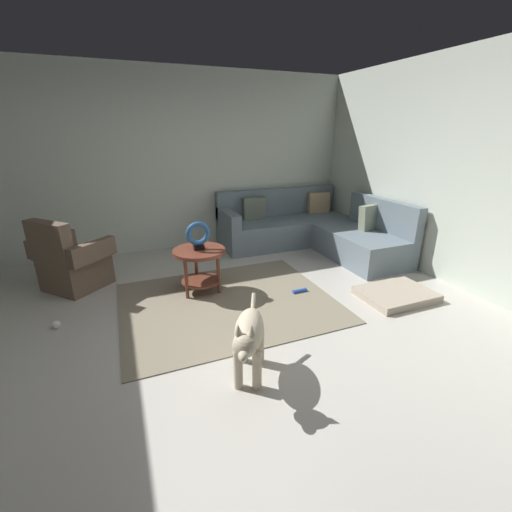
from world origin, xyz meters
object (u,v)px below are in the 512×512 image
(armchair, at_px, (71,263))
(dog_toy_rope, at_px, (300,291))
(dog_bed_mat, at_px, (396,294))
(sectional_couch, at_px, (311,230))
(dog_toy_ball, at_px, (56,325))
(torus_sculpture, at_px, (198,235))
(side_table, at_px, (200,259))
(dog, at_px, (249,336))

(armchair, relative_size, dog_toy_rope, 5.57)
(dog_bed_mat, bearing_deg, sectional_couch, 89.64)
(dog_bed_mat, relative_size, dog_toy_ball, 9.95)
(armchair, distance_m, torus_sculpture, 1.62)
(torus_sculpture, height_order, dog_bed_mat, torus_sculpture)
(armchair, xyz_separation_m, side_table, (1.40, -0.70, 0.09))
(dog, bearing_deg, dog_bed_mat, -136.43)
(sectional_couch, xyz_separation_m, dog_toy_rope, (-0.98, -1.40, -0.27))
(dog_toy_rope, bearing_deg, dog_bed_mat, -28.74)
(sectional_couch, bearing_deg, dog_toy_ball, -161.50)
(armchair, xyz_separation_m, dog_toy_rope, (2.48, -1.16, -0.30))
(dog, height_order, dog_toy_ball, dog)
(sectional_couch, bearing_deg, torus_sculpture, -155.37)
(torus_sculpture, bearing_deg, dog, -90.34)
(dog, bearing_deg, dog_toy_ball, -15.74)
(sectional_couch, bearing_deg, dog_toy_rope, -124.88)
(side_table, relative_size, dog_toy_ball, 7.46)
(armchair, distance_m, dog_toy_ball, 0.99)
(side_table, height_order, dog, dog)
(torus_sculpture, xyz_separation_m, dog_toy_rope, (1.08, -0.46, -0.69))
(side_table, relative_size, torus_sculpture, 1.84)
(armchair, relative_size, torus_sculpture, 3.05)
(dog_toy_ball, bearing_deg, dog_bed_mat, -11.86)
(side_table, relative_size, dog_bed_mat, 0.75)
(side_table, distance_m, torus_sculpture, 0.29)
(side_table, distance_m, dog, 1.61)
(dog_bed_mat, xyz_separation_m, dog, (-2.05, -0.62, 0.33))
(dog, bearing_deg, armchair, -32.20)
(dog_bed_mat, bearing_deg, armchair, 153.85)
(side_table, xyz_separation_m, dog_toy_rope, (1.08, -0.46, -0.39))
(dog_toy_rope, bearing_deg, torus_sculpture, 156.72)
(dog_bed_mat, height_order, dog_toy_ball, dog_bed_mat)
(side_table, xyz_separation_m, torus_sculpture, (0.00, 0.00, 0.29))
(sectional_couch, xyz_separation_m, dog_toy_ball, (-3.56, -1.19, -0.25))
(armchair, height_order, dog_bed_mat, armchair)
(torus_sculpture, bearing_deg, dog_toy_ball, -170.62)
(armchair, bearing_deg, side_table, 20.66)
(sectional_couch, relative_size, torus_sculpture, 6.90)
(sectional_couch, height_order, armchair, same)
(dog, bearing_deg, torus_sculpture, -63.61)
(torus_sculpture, distance_m, dog_toy_ball, 1.66)
(side_table, height_order, torus_sculpture, torus_sculpture)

